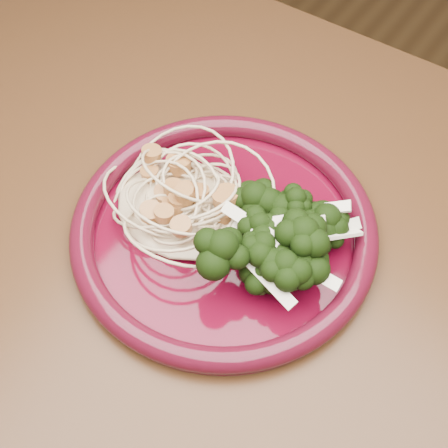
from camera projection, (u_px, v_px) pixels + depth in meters
dining_table at (219, 307)px, 0.70m from camera, size 1.20×0.80×0.75m
dinner_plate at (224, 229)px, 0.63m from camera, size 0.33×0.33×0.03m
spaghetti_pile at (182, 202)px, 0.64m from camera, size 0.15×0.13×0.03m
scallop_cluster at (180, 179)px, 0.61m from camera, size 0.14×0.14×0.04m
broccoli_pile at (279, 241)px, 0.59m from camera, size 0.11×0.17×0.06m
onion_garnish at (282, 219)px, 0.56m from camera, size 0.08×0.11×0.06m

